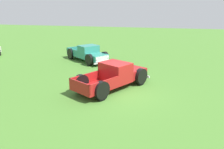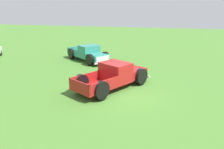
{
  "view_description": "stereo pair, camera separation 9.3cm",
  "coord_description": "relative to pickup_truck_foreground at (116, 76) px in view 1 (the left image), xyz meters",
  "views": [
    {
      "loc": [
        -12.4,
        -2.36,
        4.93
      ],
      "look_at": [
        0.47,
        0.65,
        0.9
      ],
      "focal_mm": 36.84,
      "sensor_mm": 36.0,
      "label": 1
    },
    {
      "loc": [
        -12.38,
        -2.45,
        4.93
      ],
      "look_at": [
        0.47,
        0.65,
        0.9
      ],
      "focal_mm": 36.84,
      "sensor_mm": 36.0,
      "label": 2
    }
  ],
  "objects": [
    {
      "name": "ground_plane",
      "position": [
        -0.79,
        -0.46,
        -0.75
      ],
      "size": [
        80.0,
        80.0,
        0.0
      ],
      "primitive_type": "plane",
      "color": "#477A2D"
    },
    {
      "name": "pickup_truck_foreground",
      "position": [
        0.0,
        0.0,
        0.0
      ],
      "size": [
        5.36,
        4.19,
        1.58
      ],
      "color": "maroon",
      "rests_on": "ground_plane"
    },
    {
      "name": "pickup_truck_behind_left",
      "position": [
        5.99,
        3.78,
        -0.05
      ],
      "size": [
        4.29,
        4.8,
        1.47
      ],
      "color": "#2D8475",
      "rests_on": "ground_plane"
    }
  ]
}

